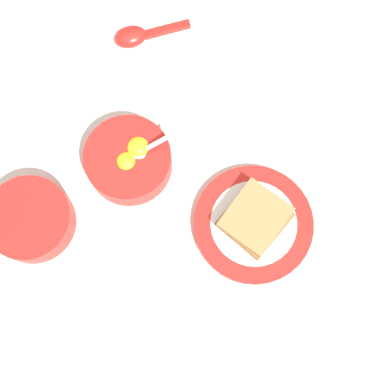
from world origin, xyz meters
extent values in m
plane|color=beige|center=(0.00, 0.00, 0.00)|extent=(3.00, 3.00, 0.00)
cylinder|color=red|center=(0.00, -0.07, 0.03)|extent=(0.15, 0.15, 0.05)
cylinder|color=white|center=(0.00, -0.07, 0.04)|extent=(0.12, 0.12, 0.02)
ellipsoid|color=yellow|center=(0.01, -0.06, 0.05)|extent=(0.04, 0.04, 0.02)
ellipsoid|color=yellow|center=(0.00, -0.08, 0.05)|extent=(0.03, 0.03, 0.02)
cylinder|color=black|center=(0.00, -0.09, 0.05)|extent=(0.04, 0.04, 0.00)
ellipsoid|color=silver|center=(0.02, -0.07, 0.05)|extent=(0.03, 0.02, 0.01)
cube|color=silver|center=(0.05, -0.05, 0.07)|extent=(0.05, 0.03, 0.03)
cylinder|color=red|center=(0.22, -0.14, 0.01)|extent=(0.20, 0.20, 0.02)
cylinder|color=white|center=(0.22, -0.14, 0.02)|extent=(0.14, 0.14, 0.00)
cube|color=brown|center=(0.22, -0.14, 0.03)|extent=(0.13, 0.13, 0.02)
cube|color=#9E7042|center=(0.22, -0.14, 0.04)|extent=(0.12, 0.13, 0.02)
ellipsoid|color=red|center=(-0.04, 0.16, 0.01)|extent=(0.07, 0.06, 0.03)
cube|color=red|center=(0.02, 0.19, 0.01)|extent=(0.09, 0.05, 0.01)
cylinder|color=red|center=(-0.14, -0.20, 0.03)|extent=(0.14, 0.14, 0.05)
cylinder|color=white|center=(-0.14, -0.20, 0.04)|extent=(0.11, 0.11, 0.02)
camera|label=1|loc=(0.15, -0.32, 0.89)|focal=50.00mm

